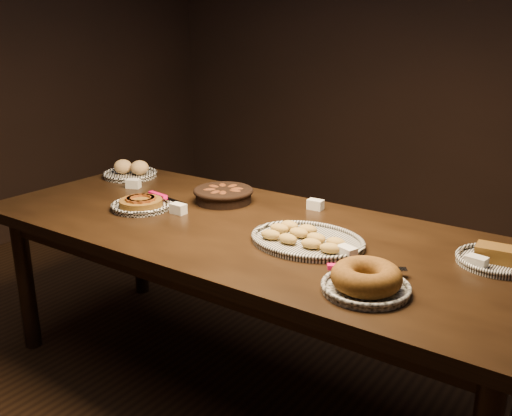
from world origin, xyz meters
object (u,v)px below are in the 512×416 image
Objects in this scene: buffet_table at (249,243)px; madeleine_platter at (306,239)px; apple_tart_plate at (141,204)px; bundt_cake_plate at (366,280)px.

buffet_table is 0.31m from madeleine_platter.
bundt_cake_plate reaches higher than apple_tart_plate.
apple_tart_plate is (-0.55, -0.08, 0.09)m from buffet_table.
bundt_cake_plate is at bearing -22.93° from buffet_table.
bundt_cake_plate is at bearing -28.33° from apple_tart_plate.
bundt_cake_plate is (1.20, -0.20, 0.02)m from apple_tart_plate.
bundt_cake_plate reaches higher than madeleine_platter.
madeleine_platter is at bearing -15.46° from apple_tart_plate.
buffet_table is at bearing -10.80° from apple_tart_plate.
madeleine_platter reaches higher than buffet_table.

